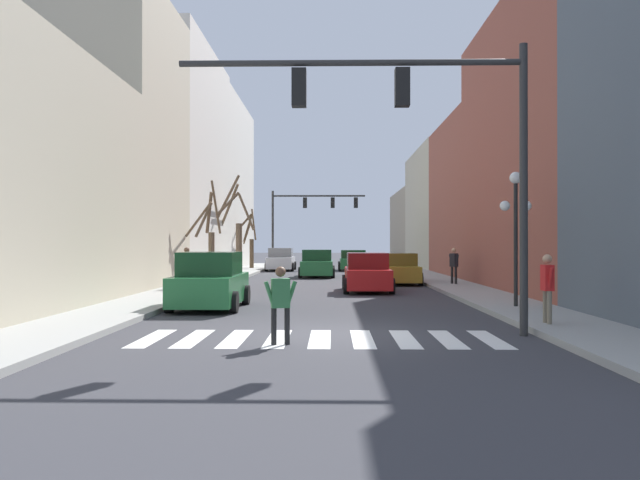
% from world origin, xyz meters
% --- Properties ---
extents(ground_plane, '(240.00, 240.00, 0.00)m').
position_xyz_m(ground_plane, '(0.00, 0.00, 0.00)').
color(ground_plane, '#38383D').
extents(sidewalk_left, '(2.33, 90.00, 0.15)m').
position_xyz_m(sidewalk_left, '(-5.88, 0.00, 0.07)').
color(sidewalk_left, '#9E9E99').
rests_on(sidewalk_left, ground_plane).
extents(sidewalk_right, '(2.33, 90.00, 0.15)m').
position_xyz_m(sidewalk_right, '(5.88, 0.00, 0.07)').
color(sidewalk_right, '#9E9E99').
rests_on(sidewalk_right, ground_plane).
extents(building_row_left, '(6.00, 50.20, 13.90)m').
position_xyz_m(building_row_left, '(-10.05, 21.87, 6.17)').
color(building_row_left, '#BCB299').
rests_on(building_row_left, ground_plane).
extents(building_row_right, '(6.00, 64.93, 12.60)m').
position_xyz_m(building_row_right, '(10.05, 23.11, 5.20)').
color(building_row_right, '#515B66').
rests_on(building_row_right, ground_plane).
extents(crosswalk_stripes, '(7.65, 2.60, 0.01)m').
position_xyz_m(crosswalk_stripes, '(-0.00, -0.67, 0.00)').
color(crosswalk_stripes, white).
rests_on(crosswalk_stripes, ground_plane).
extents(traffic_signal_near, '(7.69, 0.28, 6.43)m').
position_xyz_m(traffic_signal_near, '(2.23, -0.17, 4.71)').
color(traffic_signal_near, '#2D2D2D').
rests_on(traffic_signal_near, ground_plane).
extents(traffic_signal_far, '(7.47, 0.28, 6.23)m').
position_xyz_m(traffic_signal_far, '(-1.69, 35.75, 4.65)').
color(traffic_signal_far, '#2D2D2D').
rests_on(traffic_signal_far, ground_plane).
extents(street_lamp_right_corner, '(0.95, 0.36, 4.03)m').
position_xyz_m(street_lamp_right_corner, '(5.76, 4.83, 3.01)').
color(street_lamp_right_corner, black).
rests_on(street_lamp_right_corner, sidewalk_right).
extents(car_parked_left_far, '(2.20, 4.25, 1.53)m').
position_xyz_m(car_parked_left_far, '(1.84, 32.72, 0.72)').
color(car_parked_left_far, '#236B38').
rests_on(car_parked_left_far, ground_plane).
extents(car_parked_left_near, '(2.13, 4.65, 1.65)m').
position_xyz_m(car_parked_left_near, '(-0.63, 23.84, 0.77)').
color(car_parked_left_near, '#236B38').
rests_on(car_parked_left_near, ground_plane).
extents(car_driving_away_lane, '(2.10, 4.80, 1.68)m').
position_xyz_m(car_driving_away_lane, '(-3.55, 32.67, 0.79)').
color(car_driving_away_lane, silver).
rests_on(car_driving_away_lane, ground_plane).
extents(car_parked_left_mid, '(2.11, 4.14, 1.76)m').
position_xyz_m(car_parked_left_mid, '(-3.54, 5.44, 0.82)').
color(car_parked_left_mid, '#236B38').
rests_on(car_parked_left_mid, ground_plane).
extents(car_parked_right_near, '(2.05, 4.27, 1.63)m').
position_xyz_m(car_parked_right_near, '(1.74, 12.32, 0.76)').
color(car_parked_right_near, red).
rests_on(car_parked_right_near, ground_plane).
extents(car_driving_toward_lane, '(2.01, 4.29, 1.54)m').
position_xyz_m(car_driving_toward_lane, '(3.59, 17.25, 0.73)').
color(car_driving_toward_lane, '#A38423').
rests_on(car_driving_toward_lane, ground_plane).
extents(pedestrian_waiting_at_curb, '(0.40, 0.70, 1.72)m').
position_xyz_m(pedestrian_waiting_at_curb, '(-5.85, 12.12, 1.17)').
color(pedestrian_waiting_at_curb, '#7A705B').
rests_on(pedestrian_waiting_at_curb, sidewalk_left).
extents(pedestrian_crossing_street, '(0.39, 0.68, 1.67)m').
position_xyz_m(pedestrian_crossing_street, '(5.94, 15.20, 1.14)').
color(pedestrian_crossing_street, black).
rests_on(pedestrian_crossing_street, sidewalk_right).
extents(pedestrian_near_right_corner, '(0.22, 0.70, 1.63)m').
position_xyz_m(pedestrian_near_right_corner, '(5.33, 0.83, 1.11)').
color(pedestrian_near_right_corner, '#7A705B').
rests_on(pedestrian_near_right_corner, sidewalk_right).
extents(pedestrian_on_left_sidewalk, '(0.67, 0.28, 1.57)m').
position_xyz_m(pedestrian_on_left_sidewalk, '(-0.78, -1.46, 0.93)').
color(pedestrian_on_left_sidewalk, black).
rests_on(pedestrian_on_left_sidewalk, ground_plane).
extents(street_tree_left_far, '(3.11, 2.68, 6.30)m').
position_xyz_m(street_tree_left_far, '(-5.97, 26.05, 2.83)').
color(street_tree_left_far, brown).
rests_on(street_tree_left_far, sidewalk_left).
extents(street_tree_left_near, '(2.32, 2.20, 4.54)m').
position_xyz_m(street_tree_left_near, '(-6.10, 33.69, 2.18)').
color(street_tree_left_near, brown).
rests_on(street_tree_left_near, sidewalk_left).
extents(street_tree_right_near, '(1.67, 1.74, 5.00)m').
position_xyz_m(street_tree_right_near, '(-5.77, 16.66, 2.26)').
color(street_tree_right_near, brown).
rests_on(street_tree_right_near, sidewalk_left).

